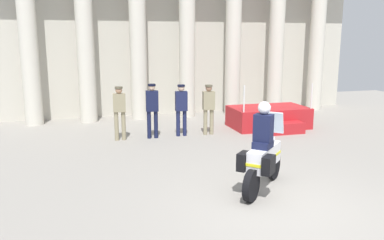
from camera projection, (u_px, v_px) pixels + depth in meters
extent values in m
plane|color=gray|center=(280.00, 206.00, 7.65)|extent=(28.00, 28.00, 0.00)
cube|color=beige|center=(181.00, 27.00, 16.58)|extent=(15.25, 0.30, 7.21)
cylinder|color=beige|center=(29.00, 44.00, 14.26)|extent=(0.64, 0.64, 5.89)
cylinder|color=beige|center=(85.00, 44.00, 14.79)|extent=(0.64, 0.64, 5.89)
cylinder|color=beige|center=(138.00, 43.00, 15.32)|extent=(0.64, 0.64, 5.89)
cylinder|color=beige|center=(187.00, 43.00, 15.85)|extent=(0.64, 0.64, 5.89)
cylinder|color=beige|center=(233.00, 43.00, 16.37)|extent=(0.64, 0.64, 5.89)
cylinder|color=beige|center=(276.00, 43.00, 16.90)|extent=(0.64, 0.64, 5.89)
cylinder|color=beige|center=(317.00, 43.00, 17.43)|extent=(0.64, 0.64, 5.89)
cube|color=#B21E23|center=(268.00, 117.00, 14.35)|extent=(2.69, 1.58, 0.73)
cube|color=#B21E23|center=(282.00, 128.00, 13.41)|extent=(1.48, 0.50, 0.37)
cylinder|color=silver|center=(244.00, 99.00, 13.17)|extent=(0.05, 0.05, 0.90)
cylinder|color=silver|center=(312.00, 96.00, 13.86)|extent=(0.05, 0.05, 0.90)
cylinder|color=gray|center=(117.00, 126.00, 12.47)|extent=(0.13, 0.13, 0.91)
cylinder|color=gray|center=(124.00, 126.00, 12.53)|extent=(0.13, 0.13, 0.91)
cube|color=gray|center=(119.00, 103.00, 12.35)|extent=(0.40, 0.25, 0.56)
sphere|color=tan|center=(119.00, 90.00, 12.27)|extent=(0.21, 0.21, 0.21)
cylinder|color=brown|center=(119.00, 88.00, 12.26)|extent=(0.24, 0.24, 0.06)
cylinder|color=#141938|center=(149.00, 125.00, 12.73)|extent=(0.13, 0.13, 0.88)
cylinder|color=#141938|center=(156.00, 124.00, 12.79)|extent=(0.13, 0.13, 0.88)
cube|color=#141938|center=(152.00, 101.00, 12.61)|extent=(0.40, 0.25, 0.65)
sphere|color=beige|center=(152.00, 87.00, 12.52)|extent=(0.21, 0.21, 0.21)
cylinder|color=black|center=(152.00, 85.00, 12.50)|extent=(0.24, 0.24, 0.06)
cylinder|color=#191E42|center=(178.00, 123.00, 13.03)|extent=(0.13, 0.13, 0.84)
cylinder|color=#191E42|center=(185.00, 123.00, 13.09)|extent=(0.13, 0.13, 0.84)
cube|color=#191E42|center=(181.00, 101.00, 12.91)|extent=(0.40, 0.25, 0.63)
sphere|color=beige|center=(181.00, 88.00, 12.83)|extent=(0.21, 0.21, 0.21)
cylinder|color=black|center=(181.00, 86.00, 12.81)|extent=(0.24, 0.24, 0.06)
cylinder|color=gray|center=(205.00, 122.00, 13.22)|extent=(0.13, 0.13, 0.84)
cylinder|color=gray|center=(212.00, 122.00, 13.28)|extent=(0.13, 0.13, 0.84)
cube|color=gray|center=(209.00, 100.00, 13.10)|extent=(0.40, 0.25, 0.60)
sphere|color=#997056|center=(209.00, 88.00, 13.02)|extent=(0.21, 0.21, 0.21)
cylinder|color=brown|center=(209.00, 86.00, 13.01)|extent=(0.24, 0.24, 0.06)
cylinder|color=black|center=(274.00, 165.00, 9.06)|extent=(0.52, 0.52, 0.64)
cylinder|color=black|center=(251.00, 186.00, 7.81)|extent=(0.55, 0.55, 0.64)
cube|color=silver|center=(264.00, 157.00, 8.36)|extent=(1.10, 1.10, 0.44)
ellipsoid|color=silver|center=(267.00, 140.00, 8.42)|extent=(0.59, 0.59, 0.26)
cube|color=yellow|center=(264.00, 158.00, 8.36)|extent=(1.12, 1.13, 0.06)
cube|color=silver|center=(274.00, 122.00, 8.75)|extent=(0.39, 0.39, 0.47)
cube|color=black|center=(244.00, 161.00, 8.05)|extent=(0.38, 0.38, 0.36)
cube|color=black|center=(269.00, 165.00, 7.80)|extent=(0.38, 0.38, 0.36)
cube|color=#141938|center=(263.00, 145.00, 8.19)|extent=(0.52, 0.52, 0.14)
cube|color=#141938|center=(263.00, 128.00, 8.12)|extent=(0.44, 0.44, 0.56)
sphere|color=silver|center=(264.00, 108.00, 8.06)|extent=(0.26, 0.26, 0.26)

